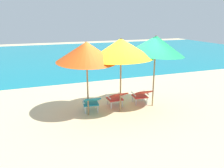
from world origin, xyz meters
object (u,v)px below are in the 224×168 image
at_px(lounge_chair_left, 91,102).
at_px(beach_umbrella_center, 121,49).
at_px(beach_umbrella_right, 156,45).
at_px(lounge_chair_right, 142,95).
at_px(lounge_chair_center, 116,97).
at_px(beach_umbrella_left, 86,52).

relative_size(lounge_chair_left, beach_umbrella_center, 0.31).
bearing_deg(beach_umbrella_right, lounge_chair_right, 144.46).
distance_m(lounge_chair_right, beach_umbrella_center, 2.08).
distance_m(lounge_chair_center, beach_umbrella_right, 2.29).
height_order(lounge_chair_left, beach_umbrella_left, beach_umbrella_left).
bearing_deg(beach_umbrella_center, lounge_chair_center, 89.23).
height_order(lounge_chair_right, beach_umbrella_center, beach_umbrella_center).
xyz_separation_m(beach_umbrella_left, beach_umbrella_right, (2.45, -0.00, 0.11)).
height_order(beach_umbrella_center, beach_umbrella_right, beach_umbrella_right).
bearing_deg(beach_umbrella_right, beach_umbrella_center, -176.58).
relative_size(lounge_chair_left, lounge_chair_center, 1.04).
height_order(lounge_chair_right, beach_umbrella_right, beach_umbrella_right).
relative_size(beach_umbrella_left, beach_umbrella_center, 0.83).
relative_size(lounge_chair_center, beach_umbrella_left, 0.35).
bearing_deg(beach_umbrella_center, lounge_chair_left, 166.13).
distance_m(lounge_chair_center, beach_umbrella_center, 1.84).
relative_size(beach_umbrella_left, beach_umbrella_right, 0.95).
bearing_deg(lounge_chair_center, beach_umbrella_center, -90.77).
distance_m(lounge_chair_right, beach_umbrella_left, 2.74).
distance_m(lounge_chair_left, lounge_chair_right, 1.97).
xyz_separation_m(lounge_chair_center, beach_umbrella_left, (-1.13, -0.31, 1.74)).
bearing_deg(beach_umbrella_left, beach_umbrella_right, -0.09).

